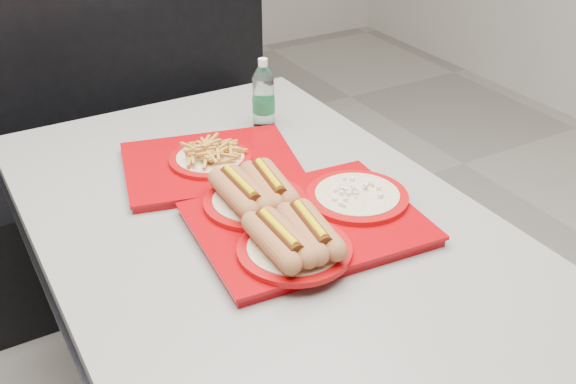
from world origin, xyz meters
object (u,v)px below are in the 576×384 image
diner_table (262,276)px  tray_far (211,161)px  booth_bench (122,155)px  water_bottle (264,98)px  tray_near (298,216)px

diner_table → tray_far: 0.31m
booth_bench → water_bottle: (0.22, -0.70, 0.43)m
tray_near → water_bottle: size_ratio=2.54×
diner_table → tray_near: tray_near is taller
diner_table → booth_bench: (0.00, 1.09, -0.18)m
diner_table → tray_near: (0.04, -0.09, 0.20)m
diner_table → tray_near: size_ratio=2.88×
tray_far → water_bottle: size_ratio=2.45×
diner_table → water_bottle: (0.22, 0.40, 0.25)m
diner_table → tray_near: bearing=-64.7°
booth_bench → water_bottle: booth_bench is taller
tray_near → water_bottle: (0.18, 0.49, 0.05)m
booth_bench → diner_table: bearing=-90.0°
water_bottle → booth_bench: bearing=107.8°
booth_bench → water_bottle: size_ratio=6.95×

